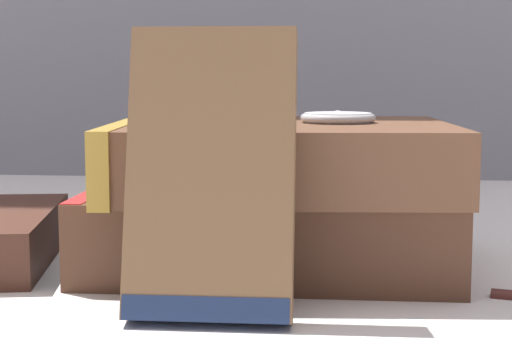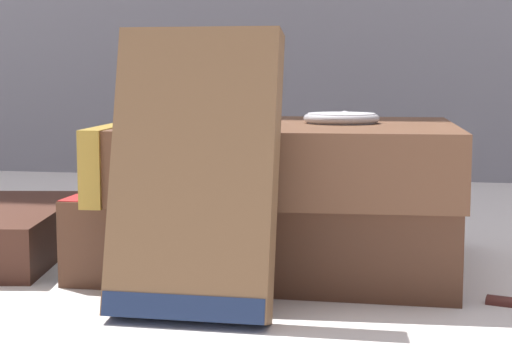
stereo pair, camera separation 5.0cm
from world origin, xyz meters
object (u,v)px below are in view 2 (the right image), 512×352
Objects in this scene: book_flat_bottom at (268,226)px; pocket_watch at (341,118)px; reading_glasses at (251,224)px; book_flat_top at (275,157)px; book_leaning_front at (194,183)px.

pocket_watch is (0.05, -0.01, 0.07)m from book_flat_bottom.
pocket_watch reaches higher than reading_glasses.
book_flat_top is 1.48× the size of book_leaning_front.
book_flat_bottom is 4.54× the size of pocket_watch.
book_leaning_front reaches higher than pocket_watch.
book_leaning_front is (-0.02, -0.10, -0.00)m from book_flat_top.
book_leaning_front is at bearing -106.07° from book_flat_top.
book_flat_bottom is 0.13m from reading_glasses.
book_flat_bottom is 0.13m from book_leaning_front.
pocket_watch is (0.04, 0.01, 0.02)m from book_flat_top.
book_flat_bottom reaches higher than reading_glasses.
book_flat_top reaches higher than book_flat_bottom.
book_leaning_front is at bearing -107.31° from reading_glasses.
book_flat_top is 0.05m from pocket_watch.
book_leaning_front is at bearing -97.73° from book_flat_bottom.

